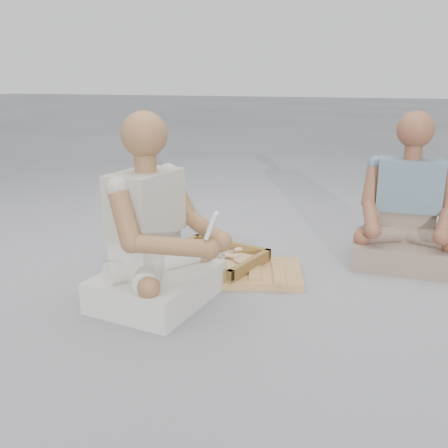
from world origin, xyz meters
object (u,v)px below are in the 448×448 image
at_px(tool_tray, 212,258).
at_px(companion, 407,215).
at_px(craftsman, 155,240).
at_px(carved_panel, 244,273).

height_order(tool_tray, companion, companion).
xyz_separation_m(tool_tray, companion, (0.98, 0.50, 0.22)).
height_order(craftsman, companion, craftsman).
distance_m(carved_panel, companion, 0.98).
height_order(carved_panel, companion, companion).
bearing_deg(craftsman, carved_panel, 151.65).
relative_size(tool_tray, companion, 0.69).
bearing_deg(carved_panel, craftsman, -122.95).
height_order(carved_panel, tool_tray, tool_tray).
xyz_separation_m(carved_panel, craftsman, (-0.29, -0.44, 0.28)).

